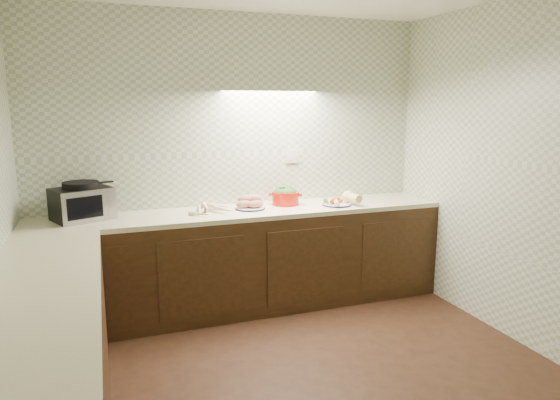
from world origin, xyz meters
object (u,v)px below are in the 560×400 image
object	(u,v)px
sweet_potato_plate	(250,204)
onion_bowl	(253,201)
dutch_oven	(286,196)
veg_plate	(342,200)
parsnip_pile	(209,210)
toaster_oven	(82,202)

from	to	relation	value
sweet_potato_plate	onion_bowl	bearing A→B (deg)	63.36
dutch_oven	veg_plate	size ratio (longest dim) A/B	1.03
onion_bowl	veg_plate	xyz separation A→B (m)	(0.79, -0.22, 0.00)
parsnip_pile	veg_plate	size ratio (longest dim) A/B	1.21
sweet_potato_plate	parsnip_pile	bearing A→B (deg)	-173.65
dutch_oven	toaster_oven	bearing A→B (deg)	-155.45
parsnip_pile	dutch_oven	size ratio (longest dim) A/B	1.18
parsnip_pile	veg_plate	distance (m)	1.22
parsnip_pile	onion_bowl	size ratio (longest dim) A/B	2.57
sweet_potato_plate	dutch_oven	size ratio (longest dim) A/B	0.83
toaster_oven	veg_plate	xyz separation A→B (m)	(2.22, -0.17, -0.10)
dutch_oven	veg_plate	xyz separation A→B (m)	(0.49, -0.18, -0.04)
parsnip_pile	onion_bowl	xyz separation A→B (m)	(0.43, 0.15, 0.01)
onion_bowl	dutch_oven	size ratio (longest dim) A/B	0.46
onion_bowl	dutch_oven	xyz separation A→B (m)	(0.30, -0.04, 0.04)
sweet_potato_plate	veg_plate	xyz separation A→B (m)	(0.84, -0.11, -0.00)
parsnip_pile	sweet_potato_plate	distance (m)	0.37
sweet_potato_plate	toaster_oven	bearing A→B (deg)	177.28
sweet_potato_plate	veg_plate	distance (m)	0.85
parsnip_pile	sweet_potato_plate	xyz separation A→B (m)	(0.37, 0.04, 0.02)
parsnip_pile	sweet_potato_plate	bearing A→B (deg)	6.35
toaster_oven	onion_bowl	xyz separation A→B (m)	(1.43, 0.05, -0.10)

